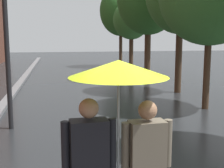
# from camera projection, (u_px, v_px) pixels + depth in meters

# --- Properties ---
(kerb_strip) EXTENTS (0.30, 36.00, 0.12)m
(kerb_strip) POSITION_uv_depth(u_px,v_px,m) (15.00, 89.00, 13.02)
(kerb_strip) COLOR slate
(kerb_strip) RESTS_ON ground
(street_tree_4) EXTENTS (2.34, 2.34, 4.54)m
(street_tree_4) POSITION_uv_depth(u_px,v_px,m) (131.00, 20.00, 19.39)
(street_tree_4) COLOR #473323
(street_tree_4) RESTS_ON ground
(street_tree_5) EXTENTS (3.05, 3.05, 5.86)m
(street_tree_5) POSITION_uv_depth(u_px,v_px,m) (121.00, 11.00, 22.04)
(street_tree_5) COLOR #473323
(street_tree_5) RESTS_ON ground
(couple_under_umbrella) EXTENTS (1.24, 1.06, 2.09)m
(couple_under_umbrella) POSITION_uv_depth(u_px,v_px,m) (118.00, 128.00, 3.29)
(couple_under_umbrella) COLOR #2D2D33
(couple_under_umbrella) RESTS_ON ground
(street_lamp_post) EXTENTS (0.24, 0.24, 4.50)m
(street_lamp_post) POSITION_uv_depth(u_px,v_px,m) (6.00, 23.00, 7.33)
(street_lamp_post) COLOR black
(street_lamp_post) RESTS_ON ground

